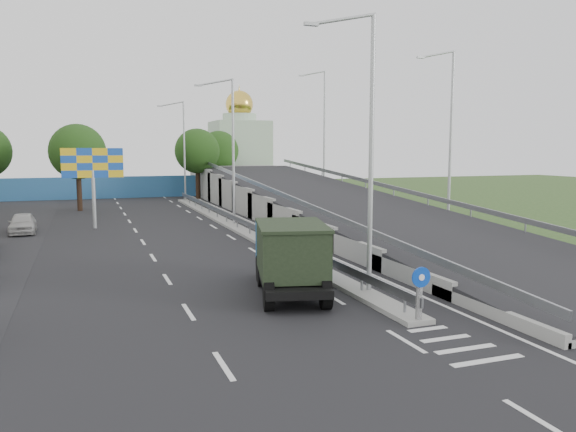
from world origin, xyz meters
name	(u,v)px	position (x,y,z in m)	size (l,w,h in m)	color
ground	(463,349)	(0.00, 0.00, 0.00)	(160.00, 160.00, 0.00)	#2D4C1E
road_surface	(206,242)	(-3.00, 20.00, 0.00)	(26.00, 90.00, 0.04)	black
median	(237,229)	(0.00, 24.00, 0.10)	(1.00, 44.00, 0.20)	gray
overpass_ramp	(339,201)	(7.50, 24.00, 1.75)	(10.00, 50.00, 3.50)	gray
median_guardrail	(237,219)	(0.00, 24.00, 0.75)	(0.09, 44.00, 0.71)	gray
sign_bollard	(420,293)	(0.00, 2.17, 1.03)	(0.64, 0.23, 1.67)	black
lamp_post_near	(367,139)	(0.11, 6.00, 5.81)	(2.74, 0.18, 10.08)	#B2B5B7
lamp_post_mid	(231,144)	(0.11, 26.00, 5.81)	(2.74, 0.18, 10.08)	#B2B5B7
lamp_post_far	(182,145)	(0.11, 46.00, 5.81)	(2.74, 0.18, 10.08)	#B2B5B7
blue_wall	(137,187)	(-4.00, 52.00, 1.20)	(30.00, 0.50, 2.40)	teal
church	(240,150)	(10.00, 60.00, 5.31)	(7.00, 7.00, 13.80)	#B2CCAD
billboard	(93,168)	(-9.00, 28.00, 4.19)	(4.00, 0.24, 5.50)	#B2B5B7
tree_left_mid	(78,152)	(-10.00, 40.00, 5.18)	(4.80, 4.80, 7.60)	black
tree_median_far	(197,151)	(2.00, 48.00, 5.18)	(4.80, 4.80, 7.60)	black
tree_ramp_far	(219,151)	(6.00, 55.00, 5.18)	(4.80, 4.80, 7.60)	black
dump_truck	(289,253)	(-2.37, 7.42, 1.52)	(3.66, 6.60, 2.75)	black
parked_car_e	(23,223)	(-13.43, 27.28, 0.67)	(1.58, 3.94, 1.34)	#A9A8A5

